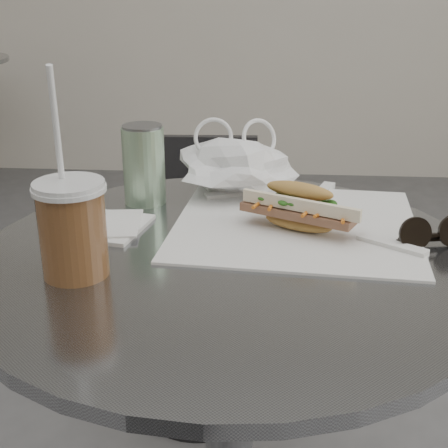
# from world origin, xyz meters

# --- Properties ---
(cafe_table) EXTENTS (0.76, 0.76, 0.74)m
(cafe_table) POSITION_xyz_m (0.00, 0.20, 0.47)
(cafe_table) COLOR slate
(cafe_table) RESTS_ON ground
(chair_far) EXTENTS (0.38, 0.39, 0.72)m
(chair_far) POSITION_xyz_m (-0.12, 0.84, 0.32)
(chair_far) COLOR #2C2C2E
(chair_far) RESTS_ON ground
(sandwich_paper) EXTENTS (0.42, 0.40, 0.00)m
(sandwich_paper) POSITION_xyz_m (0.10, 0.32, 0.74)
(sandwich_paper) COLOR white
(sandwich_paper) RESTS_ON cafe_table
(banh_mi) EXTENTS (0.24, 0.18, 0.08)m
(banh_mi) POSITION_xyz_m (0.10, 0.29, 0.78)
(banh_mi) COLOR tan
(banh_mi) RESTS_ON sandwich_paper
(iced_coffee) EXTENTS (0.10, 0.10, 0.29)m
(iced_coffee) POSITION_xyz_m (-0.21, 0.12, 0.81)
(iced_coffee) COLOR brown
(iced_coffee) RESTS_ON cafe_table
(sunglasses) EXTENTS (0.11, 0.05, 0.05)m
(sunglasses) POSITION_xyz_m (0.30, 0.25, 0.76)
(sunglasses) COLOR black
(sunglasses) RESTS_ON cafe_table
(plastic_bag) EXTENTS (0.24, 0.21, 0.10)m
(plastic_bag) POSITION_xyz_m (-0.01, 0.46, 0.79)
(plastic_bag) COLOR white
(plastic_bag) RESTS_ON cafe_table
(napkin_stack) EXTENTS (0.15, 0.15, 0.01)m
(napkin_stack) POSITION_xyz_m (-0.21, 0.28, 0.74)
(napkin_stack) COLOR white
(napkin_stack) RESTS_ON cafe_table
(drink_can) EXTENTS (0.07, 0.07, 0.14)m
(drink_can) POSITION_xyz_m (-0.17, 0.41, 0.81)
(drink_can) COLOR #558F53
(drink_can) RESTS_ON cafe_table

